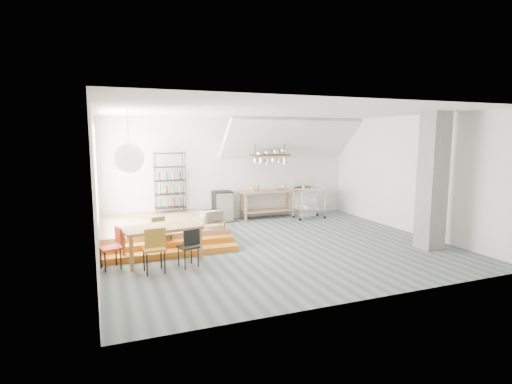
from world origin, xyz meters
name	(u,v)px	position (x,y,z in m)	size (l,w,h in m)	color
floor	(276,246)	(0.00, 0.00, 0.00)	(8.00, 8.00, 0.00)	#4E595A
wall_back	(231,169)	(0.00, 3.50, 1.60)	(8.00, 0.04, 3.20)	silver
wall_left	(96,188)	(-4.00, 0.00, 1.60)	(0.04, 7.00, 3.20)	silver
wall_right	(410,174)	(4.00, 0.00, 1.60)	(0.04, 7.00, 3.20)	silver
ceiling	(277,112)	(0.00, 0.00, 3.20)	(8.00, 7.00, 0.02)	white
slope_ceiling	(291,139)	(1.80, 2.90, 2.55)	(4.40, 1.80, 0.15)	white
window_pane	(96,172)	(-3.98, 1.50, 1.80)	(0.02, 2.50, 2.20)	white
platform	(160,229)	(-2.50, 2.00, 0.20)	(3.00, 3.00, 0.40)	#9B734D
step_lower	(172,253)	(-2.50, 0.05, 0.07)	(3.00, 0.35, 0.13)	orange
step_upper	(170,246)	(-2.50, 0.40, 0.13)	(3.00, 0.35, 0.27)	orange
concrete_column	(432,181)	(3.30, -1.50, 1.60)	(0.50, 0.50, 3.20)	slate
kitchen_counter	(267,199)	(1.10, 3.15, 0.63)	(1.80, 0.60, 0.91)	#9B734D
stove	(305,201)	(2.50, 3.16, 0.48)	(0.60, 0.60, 1.18)	white
pot_rack	(271,158)	(1.13, 2.92, 1.98)	(1.20, 0.50, 1.43)	#3E2819
wire_shelving	(170,181)	(-2.00, 3.20, 1.33)	(0.88, 0.38, 1.80)	black
microwave_shelf	(212,222)	(-1.40, 0.75, 0.55)	(0.60, 0.40, 0.16)	#9B734D
paper_lantern	(129,158)	(-3.35, -0.29, 2.20)	(0.60, 0.60, 0.60)	white
dining_table	(161,230)	(-2.76, -0.20, 0.67)	(1.70, 1.12, 0.76)	brown
chair_mustard	(154,246)	(-3.00, -0.97, 0.55)	(0.44, 0.44, 0.91)	#A7711C
chair_black	(189,244)	(-2.30, -0.85, 0.48)	(0.45, 0.45, 0.81)	black
chair_olive	(160,231)	(-2.68, 0.53, 0.48)	(0.47, 0.47, 0.80)	#535F2D
chair_red	(114,244)	(-3.72, -0.34, 0.49)	(0.46, 0.46, 0.83)	red
rolling_cart	(309,199)	(2.34, 2.61, 0.62)	(0.99, 0.56, 0.96)	silver
mini_fridge	(222,206)	(-0.40, 3.20, 0.47)	(0.56, 0.56, 0.95)	black
microwave	(212,216)	(-1.40, 0.75, 0.70)	(0.49, 0.33, 0.27)	beige
bowl	(279,189)	(1.51, 3.10, 0.94)	(0.21, 0.21, 0.05)	silver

